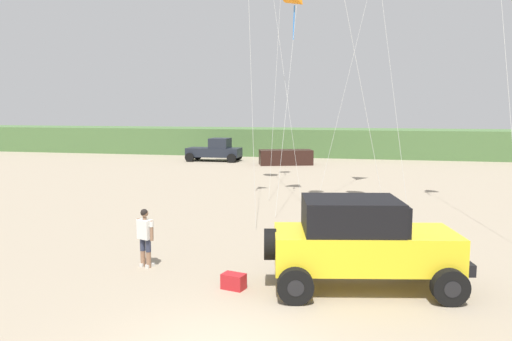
{
  "coord_description": "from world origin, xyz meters",
  "views": [
    {
      "loc": [
        2.48,
        -8.24,
        4.41
      ],
      "look_at": [
        -0.52,
        5.16,
        2.73
      ],
      "focal_mm": 34.94,
      "sensor_mm": 36.0,
      "label": 1
    }
  ],
  "objects_px": {
    "distant_sedan": "(286,157)",
    "person_watching": "(145,235)",
    "cooler_box": "(234,281)",
    "distant_pickup": "(215,150)",
    "jeep": "(362,241)"
  },
  "relations": [
    {
      "from": "distant_sedan",
      "to": "person_watching",
      "type": "bearing_deg",
      "value": -107.15
    },
    {
      "from": "cooler_box",
      "to": "distant_pickup",
      "type": "height_order",
      "value": "distant_pickup"
    },
    {
      "from": "jeep",
      "to": "person_watching",
      "type": "distance_m",
      "value": 5.95
    },
    {
      "from": "person_watching",
      "to": "distant_pickup",
      "type": "xyz_separation_m",
      "value": [
        -6.74,
        28.32,
        0.0
      ]
    },
    {
      "from": "cooler_box",
      "to": "distant_sedan",
      "type": "relative_size",
      "value": 0.13
    },
    {
      "from": "jeep",
      "to": "cooler_box",
      "type": "xyz_separation_m",
      "value": [
        -3.07,
        -0.72,
        -1.01
      ]
    },
    {
      "from": "jeep",
      "to": "distant_sedan",
      "type": "bearing_deg",
      "value": 103.05
    },
    {
      "from": "jeep",
      "to": "distant_sedan",
      "type": "xyz_separation_m",
      "value": [
        -6.31,
        27.21,
        -0.6
      ]
    },
    {
      "from": "jeep",
      "to": "cooler_box",
      "type": "relative_size",
      "value": 8.94
    },
    {
      "from": "person_watching",
      "to": "distant_sedan",
      "type": "bearing_deg",
      "value": 90.8
    },
    {
      "from": "cooler_box",
      "to": "jeep",
      "type": "bearing_deg",
      "value": 27.19
    },
    {
      "from": "distant_pickup",
      "to": "cooler_box",
      "type": "bearing_deg",
      "value": -71.93
    },
    {
      "from": "jeep",
      "to": "person_watching",
      "type": "bearing_deg",
      "value": 176.17
    },
    {
      "from": "cooler_box",
      "to": "distant_sedan",
      "type": "xyz_separation_m",
      "value": [
        -3.24,
        27.93,
        0.41
      ]
    },
    {
      "from": "person_watching",
      "to": "distant_sedan",
      "type": "distance_m",
      "value": 26.81
    }
  ]
}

